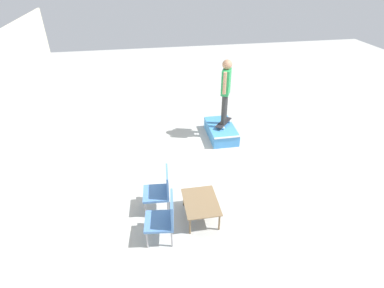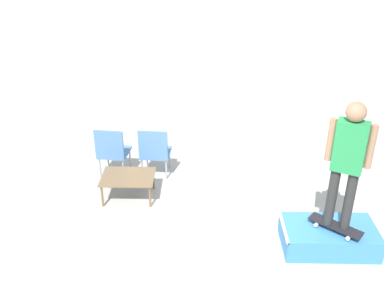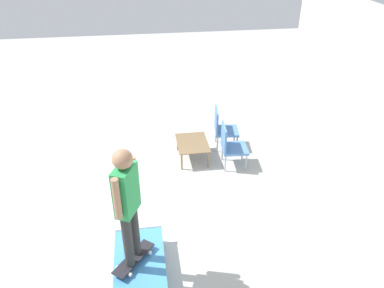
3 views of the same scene
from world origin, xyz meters
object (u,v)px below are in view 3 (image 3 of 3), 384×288
patio_chair_left (222,127)px  patio_chair_right (230,144)px  skateboard_on_ramp (134,258)px  skate_ramp_box (140,268)px  coffee_table (192,144)px  person_skater (127,199)px

patio_chair_left → patio_chair_right: size_ratio=1.00×
skateboard_on_ramp → patio_chair_left: size_ratio=0.73×
skate_ramp_box → patio_chair_left: 3.95m
coffee_table → patio_chair_right: 0.84m
coffee_table → skate_ramp_box: bearing=-21.8°
person_skater → patio_chair_right: (-2.69, 2.03, -0.98)m
skate_ramp_box → patio_chair_right: patio_chair_right is taller
person_skater → patio_chair_right: bearing=168.0°
patio_chair_left → skate_ramp_box: bearing=157.1°
skate_ramp_box → person_skater: 1.33m
skate_ramp_box → person_skater: size_ratio=0.74×
skateboard_on_ramp → patio_chair_left: 4.01m
patio_chair_left → person_skater: bearing=156.5°
skateboard_on_ramp → patio_chair_left: (-3.46, 2.03, 0.10)m
coffee_table → patio_chair_right: bearing=63.2°
skate_ramp_box → skateboard_on_ramp: bearing=-59.3°
patio_chair_right → patio_chair_left: bearing=4.2°
skateboard_on_ramp → person_skater: 1.08m
skateboard_on_ramp → patio_chair_left: patio_chair_left is taller
skateboard_on_ramp → coffee_table: bearing=-163.5°
skateboard_on_ramp → coffee_table: size_ratio=0.79×
patio_chair_left → patio_chair_right: (0.77, -0.00, 0.00)m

